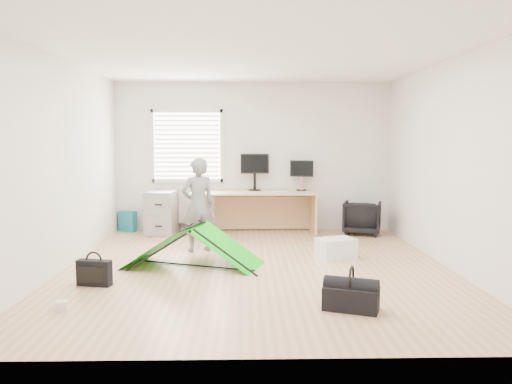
{
  "coord_description": "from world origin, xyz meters",
  "views": [
    {
      "loc": [
        -0.15,
        -6.39,
        1.66
      ],
      "look_at": [
        0.0,
        0.4,
        0.95
      ],
      "focal_mm": 35.0,
      "sensor_mm": 36.0,
      "label": 1
    }
  ],
  "objects_px": {
    "filing_cabinet": "(162,213)",
    "monitor_left": "(255,177)",
    "desk": "(252,213)",
    "laptop_bag": "(94,273)",
    "monitor_right": "(301,180)",
    "storage_crate": "(336,248)",
    "office_chair": "(362,218)",
    "duffel_bag": "(351,298)",
    "person": "(198,205)",
    "thermos": "(302,184)",
    "kite": "(193,246)"
  },
  "relations": [
    {
      "from": "monitor_right",
      "to": "duffel_bag",
      "type": "distance_m",
      "value": 4.3
    },
    {
      "from": "office_chair",
      "to": "duffel_bag",
      "type": "height_order",
      "value": "office_chair"
    },
    {
      "from": "filing_cabinet",
      "to": "monitor_right",
      "type": "distance_m",
      "value": 2.56
    },
    {
      "from": "desk",
      "to": "monitor_left",
      "type": "xyz_separation_m",
      "value": [
        0.04,
        0.24,
        0.62
      ]
    },
    {
      "from": "monitor_left",
      "to": "duffel_bag",
      "type": "bearing_deg",
      "value": -85.46
    },
    {
      "from": "thermos",
      "to": "kite",
      "type": "relative_size",
      "value": 0.15
    },
    {
      "from": "person",
      "to": "laptop_bag",
      "type": "height_order",
      "value": "person"
    },
    {
      "from": "kite",
      "to": "thermos",
      "type": "bearing_deg",
      "value": 75.14
    },
    {
      "from": "filing_cabinet",
      "to": "duffel_bag",
      "type": "distance_m",
      "value": 4.76
    },
    {
      "from": "filing_cabinet",
      "to": "monitor_left",
      "type": "relative_size",
      "value": 1.5
    },
    {
      "from": "office_chair",
      "to": "laptop_bag",
      "type": "height_order",
      "value": "office_chair"
    },
    {
      "from": "monitor_left",
      "to": "monitor_right",
      "type": "distance_m",
      "value": 0.85
    },
    {
      "from": "office_chair",
      "to": "kite",
      "type": "relative_size",
      "value": 0.37
    },
    {
      "from": "person",
      "to": "storage_crate",
      "type": "height_order",
      "value": "person"
    },
    {
      "from": "thermos",
      "to": "office_chair",
      "type": "bearing_deg",
      "value": -12.11
    },
    {
      "from": "filing_cabinet",
      "to": "monitor_left",
      "type": "bearing_deg",
      "value": 12.47
    },
    {
      "from": "storage_crate",
      "to": "laptop_bag",
      "type": "height_order",
      "value": "laptop_bag"
    },
    {
      "from": "desk",
      "to": "filing_cabinet",
      "type": "distance_m",
      "value": 1.61
    },
    {
      "from": "desk",
      "to": "filing_cabinet",
      "type": "height_order",
      "value": "filing_cabinet"
    },
    {
      "from": "filing_cabinet",
      "to": "desk",
      "type": "bearing_deg",
      "value": 4.14
    },
    {
      "from": "monitor_left",
      "to": "storage_crate",
      "type": "xyz_separation_m",
      "value": [
        1.11,
        -2.1,
        -0.85
      ]
    },
    {
      "from": "laptop_bag",
      "to": "storage_crate",
      "type": "bearing_deg",
      "value": 35.65
    },
    {
      "from": "filing_cabinet",
      "to": "kite",
      "type": "relative_size",
      "value": 0.44
    },
    {
      "from": "laptop_bag",
      "to": "kite",
      "type": "bearing_deg",
      "value": 51.79
    },
    {
      "from": "monitor_left",
      "to": "laptop_bag",
      "type": "xyz_separation_m",
      "value": [
        -1.9,
        -3.37,
        -0.84
      ]
    },
    {
      "from": "kite",
      "to": "duffel_bag",
      "type": "distance_m",
      "value": 2.44
    },
    {
      "from": "thermos",
      "to": "duffel_bag",
      "type": "relative_size",
      "value": 0.48
    },
    {
      "from": "person",
      "to": "kite",
      "type": "relative_size",
      "value": 0.81
    },
    {
      "from": "laptop_bag",
      "to": "person",
      "type": "bearing_deg",
      "value": 72.61
    },
    {
      "from": "desk",
      "to": "thermos",
      "type": "distance_m",
      "value": 1.03
    },
    {
      "from": "thermos",
      "to": "person",
      "type": "distance_m",
      "value": 2.3
    },
    {
      "from": "storage_crate",
      "to": "thermos",
      "type": "bearing_deg",
      "value": 97.45
    },
    {
      "from": "monitor_left",
      "to": "person",
      "type": "xyz_separation_m",
      "value": [
        -0.88,
        -1.61,
        -0.29
      ]
    },
    {
      "from": "thermos",
      "to": "laptop_bag",
      "type": "xyz_separation_m",
      "value": [
        -2.74,
        -3.28,
        -0.73
      ]
    },
    {
      "from": "monitor_left",
      "to": "storage_crate",
      "type": "bearing_deg",
      "value": -69.17
    },
    {
      "from": "office_chair",
      "to": "storage_crate",
      "type": "height_order",
      "value": "office_chair"
    },
    {
      "from": "monitor_left",
      "to": "monitor_right",
      "type": "height_order",
      "value": "monitor_left"
    },
    {
      "from": "filing_cabinet",
      "to": "kite",
      "type": "height_order",
      "value": "filing_cabinet"
    },
    {
      "from": "monitor_right",
      "to": "thermos",
      "type": "relative_size",
      "value": 1.66
    },
    {
      "from": "monitor_left",
      "to": "monitor_right",
      "type": "relative_size",
      "value": 1.22
    },
    {
      "from": "desk",
      "to": "laptop_bag",
      "type": "height_order",
      "value": "desk"
    },
    {
      "from": "office_chair",
      "to": "duffel_bag",
      "type": "xyz_separation_m",
      "value": [
        -1.03,
        -3.94,
        -0.18
      ]
    },
    {
      "from": "desk",
      "to": "filing_cabinet",
      "type": "xyz_separation_m",
      "value": [
        -1.61,
        0.02,
        0.01
      ]
    },
    {
      "from": "desk",
      "to": "laptop_bag",
      "type": "relative_size",
      "value": 5.54
    },
    {
      "from": "filing_cabinet",
      "to": "person",
      "type": "distance_m",
      "value": 1.62
    },
    {
      "from": "monitor_right",
      "to": "laptop_bag",
      "type": "xyz_separation_m",
      "value": [
        -2.74,
        -3.34,
        -0.8
      ]
    },
    {
      "from": "desk",
      "to": "duffel_bag",
      "type": "bearing_deg",
      "value": -78.21
    },
    {
      "from": "thermos",
      "to": "storage_crate",
      "type": "distance_m",
      "value": 2.16
    },
    {
      "from": "desk",
      "to": "laptop_bag",
      "type": "bearing_deg",
      "value": -121.58
    },
    {
      "from": "monitor_right",
      "to": "storage_crate",
      "type": "xyz_separation_m",
      "value": [
        0.26,
        -2.07,
        -0.81
      ]
    }
  ]
}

